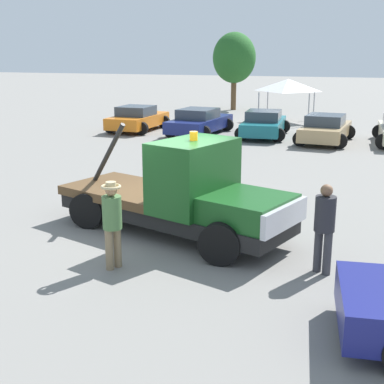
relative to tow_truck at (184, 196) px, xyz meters
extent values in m
plane|color=gray|center=(-0.35, 0.12, -0.96)|extent=(160.00, 160.00, 0.00)
cube|color=black|center=(-0.35, 0.12, -0.44)|extent=(6.08, 3.57, 0.35)
cube|color=#19511E|center=(1.63, -0.55, 0.01)|extent=(2.09, 2.13, 0.55)
cube|color=silver|center=(2.45, -0.83, -0.02)|extent=(0.69, 1.74, 0.50)
cube|color=#19511E|center=(0.26, -0.09, 0.53)|extent=(1.85, 2.30, 1.59)
cube|color=brown|center=(-1.73, 0.58, -0.15)|extent=(3.39, 2.82, 0.22)
cylinder|color=black|center=(-2.30, 0.78, 0.74)|extent=(1.16, 0.49, 1.63)
cylinder|color=orange|center=(0.26, -0.09, 1.43)|extent=(0.18, 0.18, 0.20)
cylinder|color=black|center=(1.86, 0.37, -0.52)|extent=(0.88, 0.26, 0.88)
cylinder|color=black|center=(1.25, -1.42, -0.52)|extent=(0.88, 0.26, 0.88)
cylinder|color=black|center=(-1.83, 1.62, -0.52)|extent=(0.88, 0.26, 0.88)
cylinder|color=black|center=(-2.44, -0.18, -0.52)|extent=(0.88, 0.26, 0.88)
cylinder|color=#38383D|center=(3.17, -1.14, -0.53)|extent=(0.16, 0.16, 0.87)
cylinder|color=#38383D|center=(3.35, -1.26, -0.53)|extent=(0.16, 0.16, 0.87)
cylinder|color=#28282D|center=(3.26, -1.20, 0.25)|extent=(0.40, 0.40, 0.69)
sphere|color=brown|center=(3.26, -1.20, 0.71)|extent=(0.23, 0.23, 0.23)
cylinder|color=#847051|center=(-0.76, -2.35, -0.55)|extent=(0.16, 0.16, 0.83)
cylinder|color=#847051|center=(-0.67, -2.16, -0.55)|extent=(0.16, 0.16, 0.83)
cylinder|color=#4C7542|center=(-0.72, -2.26, 0.20)|extent=(0.38, 0.38, 0.66)
sphere|color=#A87A56|center=(-0.72, -2.26, 0.64)|extent=(0.23, 0.23, 0.23)
torus|color=tan|center=(-0.72, -2.26, 0.72)|extent=(0.39, 0.39, 0.06)
cylinder|color=tan|center=(-0.72, -2.26, 0.77)|extent=(0.20, 0.20, 0.10)
cube|color=orange|center=(-7.96, 15.39, -0.43)|extent=(2.05, 4.32, 0.60)
cube|color=#333D47|center=(-7.97, 15.17, 0.12)|extent=(1.74, 1.85, 0.50)
cylinder|color=black|center=(-8.81, 16.87, -0.62)|extent=(0.68, 0.22, 0.68)
cylinder|color=black|center=(-7.01, 16.80, -0.62)|extent=(0.68, 0.22, 0.68)
cylinder|color=black|center=(-8.92, 13.97, -0.62)|extent=(0.68, 0.22, 0.68)
cylinder|color=black|center=(-7.11, 13.91, -0.62)|extent=(0.68, 0.22, 0.68)
cube|color=navy|center=(-4.39, 15.19, -0.43)|extent=(2.42, 4.87, 0.60)
cube|color=#333D47|center=(-4.41, 14.96, 0.12)|extent=(1.90, 2.14, 0.50)
cylinder|color=black|center=(-5.13, 16.88, -0.62)|extent=(0.68, 0.22, 0.68)
cylinder|color=black|center=(-3.30, 16.68, -0.62)|extent=(0.68, 0.22, 0.68)
cylinder|color=black|center=(-5.47, 13.70, -0.62)|extent=(0.68, 0.22, 0.68)
cylinder|color=black|center=(-3.64, 13.51, -0.62)|extent=(0.68, 0.22, 0.68)
cube|color=#196670|center=(-1.06, 15.38, -0.43)|extent=(2.11, 4.56, 0.60)
cube|color=#333D47|center=(-1.05, 15.16, 0.12)|extent=(1.73, 1.97, 0.50)
cylinder|color=black|center=(-2.03, 16.84, -0.62)|extent=(0.68, 0.22, 0.68)
cylinder|color=black|center=(-0.29, 16.95, -0.62)|extent=(0.68, 0.22, 0.68)
cylinder|color=black|center=(-1.83, 13.81, -0.62)|extent=(0.68, 0.22, 0.68)
cylinder|color=black|center=(-0.10, 13.93, -0.62)|extent=(0.68, 0.22, 0.68)
cube|color=tan|center=(2.03, 14.54, -0.43)|extent=(2.20, 4.43, 0.60)
cube|color=#333D47|center=(2.02, 14.33, 0.12)|extent=(1.77, 1.93, 0.50)
cylinder|color=black|center=(1.28, 16.07, -0.62)|extent=(0.68, 0.22, 0.68)
cylinder|color=black|center=(3.03, 15.92, -0.62)|extent=(0.68, 0.22, 0.68)
cylinder|color=black|center=(1.04, 13.16, -0.62)|extent=(0.68, 0.22, 0.68)
cylinder|color=black|center=(2.79, 13.01, -0.62)|extent=(0.68, 0.22, 0.68)
cylinder|color=black|center=(4.47, 16.56, -0.62)|extent=(0.68, 0.22, 0.68)
cylinder|color=black|center=(4.61, 13.48, -0.62)|extent=(0.68, 0.22, 0.68)
cylinder|color=#9E9EA3|center=(-2.30, 20.16, -0.04)|extent=(0.07, 0.07, 1.85)
cylinder|color=#9E9EA3|center=(0.61, 20.16, -0.04)|extent=(0.07, 0.07, 1.85)
cylinder|color=#9E9EA3|center=(-2.30, 23.07, -0.04)|extent=(0.07, 0.07, 1.85)
cylinder|color=#9E9EA3|center=(0.61, 23.07, -0.04)|extent=(0.07, 0.07, 1.85)
pyramid|color=white|center=(-0.84, 21.61, 1.24)|extent=(2.92, 2.92, 0.72)
cylinder|color=brown|center=(-5.56, 27.16, 0.00)|extent=(0.39, 0.39, 1.93)
ellipsoid|color=#235B23|center=(-5.56, 27.16, 2.75)|extent=(3.08, 3.08, 3.58)
camera|label=1|loc=(3.89, -11.24, 3.26)|focal=50.00mm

